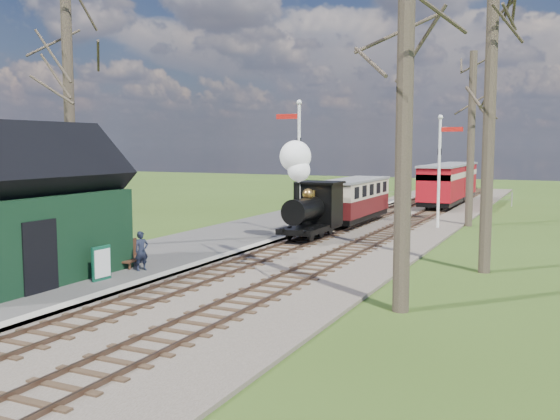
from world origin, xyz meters
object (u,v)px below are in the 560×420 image
at_px(coach, 354,198).
at_px(bench, 130,254).
at_px(semaphore_near, 298,159).
at_px(red_carriage_b, 456,181).
at_px(red_carriage_a, 441,185).
at_px(person, 142,251).
at_px(sign_board, 102,263).
at_px(station_shed, 27,212).
at_px(semaphore_far, 441,163).
at_px(locomotive, 310,197).

distance_m(coach, bench, 14.89).
distance_m(semaphore_near, red_carriage_b, 21.53).
distance_m(red_carriage_a, person, 25.51).
bearing_deg(sign_board, red_carriage_b, 81.30).
height_order(station_shed, sign_board, station_shed).
relative_size(bench, person, 1.20).
height_order(semaphore_far, red_carriage_a, semaphore_far).
bearing_deg(locomotive, red_carriage_b, 83.10).
xyz_separation_m(station_shed, sign_board, (1.97, 0.92, -1.55)).
distance_m(coach, person, 15.21).
bearing_deg(red_carriage_a, bench, -102.90).
bearing_deg(sign_board, red_carriage_a, 79.55).
xyz_separation_m(red_carriage_b, person, (-4.76, -30.55, -0.77)).
height_order(semaphore_near, locomotive, semaphore_near).
distance_m(red_carriage_b, person, 30.93).
bearing_deg(bench, person, -29.18).
xyz_separation_m(station_shed, red_carriage_b, (6.90, 33.17, -0.66)).
relative_size(coach, red_carriage_b, 1.22).
relative_size(coach, red_carriage_a, 1.22).
distance_m(red_carriage_a, red_carriage_b, 5.50).
bearing_deg(person, bench, 85.15).
xyz_separation_m(station_shed, locomotive, (4.29, 11.60, -0.31)).
relative_size(semaphore_near, red_carriage_b, 1.12).
bearing_deg(semaphore_near, person, -98.41).
bearing_deg(semaphore_near, red_carriage_b, 80.96).
height_order(coach, bench, coach).
distance_m(red_carriage_a, sign_board, 27.21).
height_order(red_carriage_b, bench, red_carriage_b).
distance_m(coach, red_carriage_a, 10.34).
bearing_deg(station_shed, red_carriage_a, 76.00).
distance_m(station_shed, red_carriage_b, 33.88).
xyz_separation_m(locomotive, coach, (0.01, 6.06, -0.52)).
height_order(bench, person, person).
xyz_separation_m(red_carriage_a, person, (-4.76, -25.05, -0.77)).
relative_size(locomotive, bench, 2.76).
relative_size(red_carriage_a, bench, 3.62).
relative_size(semaphore_near, person, 4.86).
height_order(station_shed, bench, station_shed).
relative_size(locomotive, sign_board, 4.08).
xyz_separation_m(red_carriage_a, bench, (-5.63, -24.57, -1.01)).
height_order(red_carriage_a, red_carriage_b, same).
height_order(red_carriage_a, bench, red_carriage_a).
xyz_separation_m(locomotive, red_carriage_b, (2.61, 21.57, -0.36)).
bearing_deg(locomotive, semaphore_far, 55.59).
bearing_deg(semaphore_near, red_carriage_a, 77.86).
bearing_deg(semaphore_near, sign_board, -98.03).
distance_m(bench, person, 1.03).
bearing_deg(locomotive, person, -103.43).
height_order(semaphore_far, bench, semaphore_far).
relative_size(red_carriage_a, person, 4.33).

